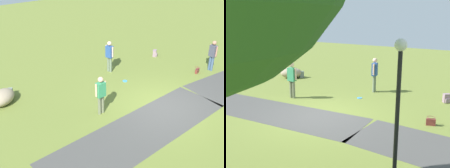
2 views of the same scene
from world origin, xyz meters
The scene contains 10 objects.
ground_plane centered at (0.00, 0.00, 0.00)m, with size 48.00×48.00×0.00m, color olive.
footpath_segment_mid centered at (1.98, 0.73, 0.00)m, with size 8.17×2.98×0.01m.
lamp_post centered at (-4.03, 2.41, 2.04)m, with size 0.28×0.28×3.29m.
lawn_boulder centered at (5.50, -4.36, 0.32)m, with size 1.55×1.51×0.63m.
man_near_boulder centered at (-0.19, -4.26, 0.99)m, with size 0.32×0.51×1.71m.
passerby_on_path centered at (2.49, -1.18, 0.97)m, with size 0.52×0.25×1.67m.
handbag_on_grass centered at (-3.85, -1.32, 0.14)m, with size 0.35×0.35×0.31m.
backpack_by_boulder centered at (5.04, -4.77, 0.19)m, with size 0.35×0.34×0.40m.
spare_backpack_on_lawn centered at (-3.67, -4.37, 0.19)m, with size 0.35×0.35×0.40m.
frisbee_on_grass centered at (-0.13, -2.86, 0.01)m, with size 0.23×0.23×0.02m.
Camera 2 is at (-6.26, 8.23, 3.78)m, focal length 45.43 mm.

